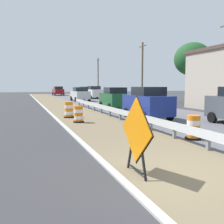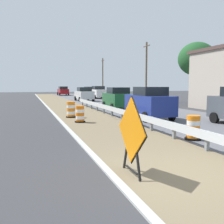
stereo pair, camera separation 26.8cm
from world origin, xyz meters
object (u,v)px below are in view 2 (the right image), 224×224
(traffic_barrel_nearest, at_px, (193,129))
(utility_pole_far, at_px, (103,76))
(car_lead_near_lane, at_px, (84,94))
(utility_pole_mid, at_px, (146,71))
(warning_sign_diamond, at_px, (131,133))
(traffic_barrel_mid, at_px, (71,110))
(traffic_barrel_close, at_px, (80,115))
(car_distant_a, at_px, (99,92))
(car_trailing_near_lane, at_px, (90,92))
(car_distant_b, at_px, (63,91))
(car_lead_far_lane, at_px, (118,98))
(car_trailing_far_lane, at_px, (149,103))

(traffic_barrel_nearest, height_order, utility_pole_far, utility_pole_far)
(car_lead_near_lane, relative_size, utility_pole_mid, 0.53)
(warning_sign_diamond, height_order, traffic_barrel_mid, warning_sign_diamond)
(traffic_barrel_close, distance_m, car_distant_a, 27.74)
(traffic_barrel_close, relative_size, utility_pole_far, 0.13)
(car_trailing_near_lane, relative_size, car_distant_b, 0.92)
(traffic_barrel_nearest, bearing_deg, car_lead_far_lane, 83.27)
(car_distant_b, bearing_deg, traffic_barrel_close, 172.65)
(car_lead_near_lane, xyz_separation_m, car_trailing_far_lane, (0.00, -20.20, 0.09))
(traffic_barrel_nearest, height_order, utility_pole_mid, utility_pole_mid)
(traffic_barrel_nearest, bearing_deg, car_distant_b, 88.69)
(warning_sign_diamond, bearing_deg, car_trailing_far_lane, -119.46)
(traffic_barrel_nearest, xyz_separation_m, car_distant_b, (1.10, 47.92, 0.52))
(traffic_barrel_nearest, height_order, car_distant_b, car_distant_b)
(car_trailing_far_lane, height_order, car_distant_a, car_trailing_far_lane)
(traffic_barrel_nearest, distance_m, car_distant_b, 47.93)
(car_trailing_near_lane, xyz_separation_m, car_distant_a, (0.05, -6.06, 0.07))
(car_lead_far_lane, relative_size, utility_pole_mid, 0.52)
(car_lead_near_lane, relative_size, car_trailing_far_lane, 1.01)
(car_trailing_far_lane, bearing_deg, traffic_barrel_close, 90.49)
(traffic_barrel_mid, height_order, car_lead_far_lane, car_lead_far_lane)
(traffic_barrel_close, bearing_deg, car_lead_near_lane, 77.00)
(traffic_barrel_nearest, bearing_deg, car_trailing_far_lane, 79.27)
(traffic_barrel_nearest, distance_m, traffic_barrel_mid, 9.54)
(car_distant_a, distance_m, utility_pole_mid, 11.41)
(traffic_barrel_close, xyz_separation_m, car_lead_near_lane, (4.69, 20.30, 0.53))
(car_distant_b, relative_size, utility_pole_mid, 0.60)
(car_lead_near_lane, bearing_deg, car_trailing_far_lane, 178.01)
(warning_sign_diamond, bearing_deg, utility_pole_far, -105.91)
(traffic_barrel_close, height_order, car_trailing_far_lane, car_trailing_far_lane)
(traffic_barrel_close, bearing_deg, traffic_barrel_nearest, -61.25)
(car_trailing_near_lane, height_order, utility_pole_mid, utility_pole_mid)
(car_trailing_far_lane, xyz_separation_m, car_distant_b, (-0.12, 41.49, -0.09))
(car_lead_far_lane, bearing_deg, warning_sign_diamond, 162.38)
(car_lead_near_lane, bearing_deg, warning_sign_diamond, 167.94)
(utility_pole_mid, bearing_deg, traffic_barrel_nearest, -111.50)
(car_trailing_far_lane, bearing_deg, utility_pole_far, -12.55)
(traffic_barrel_mid, relative_size, utility_pole_far, 0.14)
(traffic_barrel_close, relative_size, car_distant_a, 0.23)
(traffic_barrel_close, xyz_separation_m, car_trailing_far_lane, (4.69, 0.10, 0.62))
(car_lead_near_lane, distance_m, car_distant_a, 7.19)
(car_distant_b, bearing_deg, utility_pole_mid, -164.20)
(car_lead_near_lane, distance_m, utility_pole_far, 19.16)
(traffic_barrel_mid, height_order, car_lead_near_lane, car_lead_near_lane)
(warning_sign_diamond, bearing_deg, car_trailing_near_lane, -102.46)
(traffic_barrel_close, relative_size, utility_pole_mid, 0.13)
(warning_sign_diamond, height_order, car_distant_b, warning_sign_diamond)
(car_trailing_far_lane, relative_size, car_distant_a, 0.95)
(car_lead_far_lane, bearing_deg, car_lead_near_lane, 2.88)
(car_trailing_near_lane, height_order, car_distant_b, car_distant_b)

